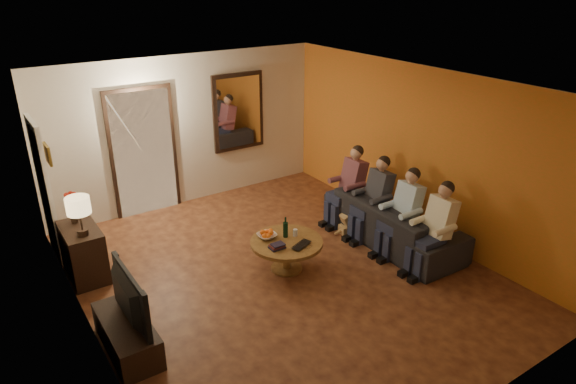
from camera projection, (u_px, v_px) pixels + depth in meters
floor at (282, 273)px, 7.10m from camera, size 5.00×6.00×0.01m
ceiling at (281, 86)px, 6.06m from camera, size 5.00×6.00×0.01m
back_wall at (187, 131)px, 8.86m from camera, size 5.00×0.02×2.60m
front_wall at (477, 303)px, 4.29m from camera, size 5.00×0.02×2.60m
left_wall at (79, 240)px, 5.30m from camera, size 0.02×6.00×2.60m
right_wall at (418, 152)px, 7.85m from camera, size 0.02×6.00×2.60m
orange_accent at (418, 152)px, 7.85m from camera, size 0.01×6.00×2.60m
kitchen_doorway at (144, 153)px, 8.54m from camera, size 1.00×0.06×2.10m
door_trim at (144, 154)px, 8.53m from camera, size 1.12×0.04×2.22m
fridge_glimpse at (159, 159)px, 8.73m from camera, size 0.45×0.03×1.70m
mirror_frame at (238, 112)px, 9.26m from camera, size 1.00×0.05×1.40m
mirror_glass at (239, 112)px, 9.24m from camera, size 0.86×0.02×1.26m
white_door at (45, 190)px, 7.18m from camera, size 0.06×0.85×2.04m
framed_art at (48, 154)px, 6.09m from camera, size 0.03×0.28×0.24m
art_canvas at (49, 154)px, 6.09m from camera, size 0.01×0.22×0.18m
dresser at (84, 252)px, 6.90m from camera, size 0.45×0.82×0.73m
table_lamp at (80, 216)px, 6.48m from camera, size 0.30×0.30×0.54m
flower_vase at (72, 207)px, 6.84m from camera, size 0.14×0.14×0.44m
tv_stand at (127, 335)px, 5.62m from camera, size 0.45×1.11×0.37m
tv at (122, 299)px, 5.42m from camera, size 1.03×0.14×0.59m
sofa at (393, 221)px, 7.81m from camera, size 2.36×0.98×0.68m
person_a at (436, 231)px, 6.97m from camera, size 0.60×0.40×1.20m
person_b at (404, 215)px, 7.42m from camera, size 0.60×0.40×1.20m
person_c at (375, 201)px, 7.88m from camera, size 0.60×0.40×1.20m
person_d at (350, 188)px, 8.34m from camera, size 0.60×0.40×1.20m
dog at (355, 216)px, 8.13m from camera, size 0.59×0.33×0.56m
coffee_table at (287, 255)px, 7.12m from camera, size 1.05×1.05×0.45m
bowl at (267, 236)px, 7.09m from camera, size 0.26×0.26×0.06m
oranges at (267, 231)px, 7.06m from camera, size 0.20×0.20×0.08m
wine_bottle at (285, 227)px, 7.07m from camera, size 0.07×0.07×0.31m
wine_glass at (295, 233)px, 7.14m from camera, size 0.06×0.06×0.10m
book_stack at (277, 246)px, 6.82m from camera, size 0.20×0.15×0.07m
laptop at (304, 246)px, 6.86m from camera, size 0.38×0.32×0.03m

